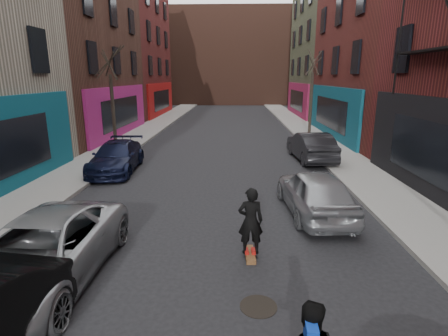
# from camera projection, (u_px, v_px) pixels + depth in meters

# --- Properties ---
(sidewalk_left) EXTENTS (2.50, 84.00, 0.13)m
(sidewalk_left) POSITION_uv_depth(u_px,v_px,m) (159.00, 123.00, 31.97)
(sidewalk_left) COLOR gray
(sidewalk_left) RESTS_ON ground
(sidewalk_right) EXTENTS (2.50, 84.00, 0.13)m
(sidewalk_right) POSITION_uv_depth(u_px,v_px,m) (296.00, 123.00, 31.57)
(sidewalk_right) COLOR gray
(sidewalk_right) RESTS_ON ground
(building_far) EXTENTS (40.00, 10.00, 14.00)m
(building_far) POSITION_uv_depth(u_px,v_px,m) (231.00, 58.00, 55.15)
(building_far) COLOR #47281E
(building_far) RESTS_ON ground
(tree_left_far) EXTENTS (2.00, 2.00, 6.50)m
(tree_left_far) POSITION_uv_depth(u_px,v_px,m) (112.00, 91.00, 19.52)
(tree_left_far) COLOR black
(tree_left_far) RESTS_ON sidewalk_left
(tree_right_far) EXTENTS (2.00, 2.00, 6.80)m
(tree_right_far) POSITION_uv_depth(u_px,v_px,m) (312.00, 86.00, 24.89)
(tree_right_far) COLOR black
(tree_right_far) RESTS_ON sidewalk_right
(parked_left_far) EXTENTS (2.35, 4.99, 1.38)m
(parked_left_far) POSITION_uv_depth(u_px,v_px,m) (41.00, 252.00, 7.11)
(parked_left_far) COLOR gray
(parked_left_far) RESTS_ON ground
(parked_left_end) EXTENTS (2.15, 4.65, 1.32)m
(parked_left_end) POSITION_uv_depth(u_px,v_px,m) (117.00, 157.00, 15.72)
(parked_left_end) COLOR black
(parked_left_end) RESTS_ON ground
(parked_right_far) EXTENTS (2.02, 4.31, 1.43)m
(parked_right_far) POSITION_uv_depth(u_px,v_px,m) (314.00, 192.00, 10.76)
(parked_right_far) COLOR #969A9E
(parked_right_far) RESTS_ON ground
(parked_right_end) EXTENTS (1.87, 4.51, 1.45)m
(parked_right_end) POSITION_uv_depth(u_px,v_px,m) (311.00, 146.00, 17.76)
(parked_right_end) COLOR black
(parked_right_end) RESTS_ON ground
(skateboard) EXTENTS (0.26, 0.81, 0.10)m
(skateboard) POSITION_uv_depth(u_px,v_px,m) (250.00, 254.00, 8.32)
(skateboard) COLOR brown
(skateboard) RESTS_ON ground
(skateboarder) EXTENTS (0.61, 0.42, 1.62)m
(skateboarder) POSITION_uv_depth(u_px,v_px,m) (251.00, 221.00, 8.11)
(skateboarder) COLOR black
(skateboarder) RESTS_ON skateboard
(manhole) EXTENTS (0.84, 0.84, 0.01)m
(manhole) POSITION_uv_depth(u_px,v_px,m) (258.00, 306.00, 6.51)
(manhole) COLOR black
(manhole) RESTS_ON ground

